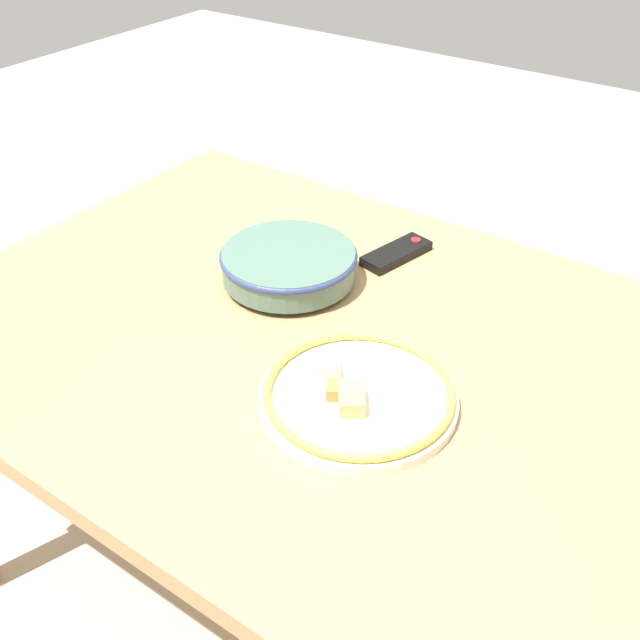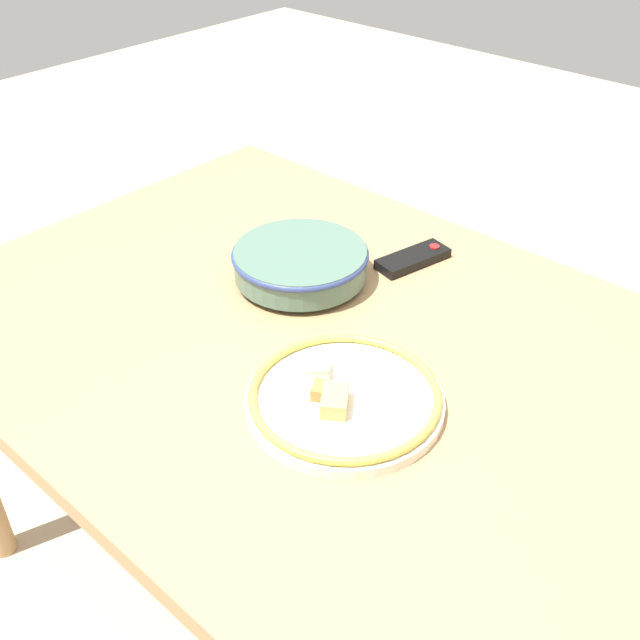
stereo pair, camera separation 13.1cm
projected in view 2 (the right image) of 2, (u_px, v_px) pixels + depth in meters
The scene contains 5 objects.
ground_plane at pixel (312, 580), 1.78m from camera, with size 8.00×8.00×0.00m, color #B7A88E.
dining_table at pixel (310, 362), 1.39m from camera, with size 1.40×1.03×0.74m.
noodle_bowl at pixel (300, 262), 1.46m from camera, with size 0.27×0.27×0.07m.
food_plate at pixel (344, 398), 1.18m from camera, with size 0.32×0.32×0.05m.
tv_remote at pixel (414, 259), 1.53m from camera, with size 0.09×0.17×0.02m.
Camera 2 is at (0.74, -0.79, 1.54)m, focal length 42.00 mm.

